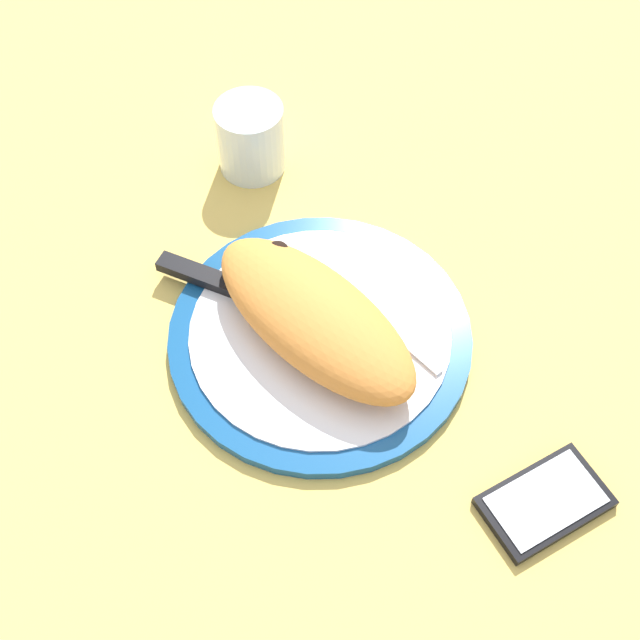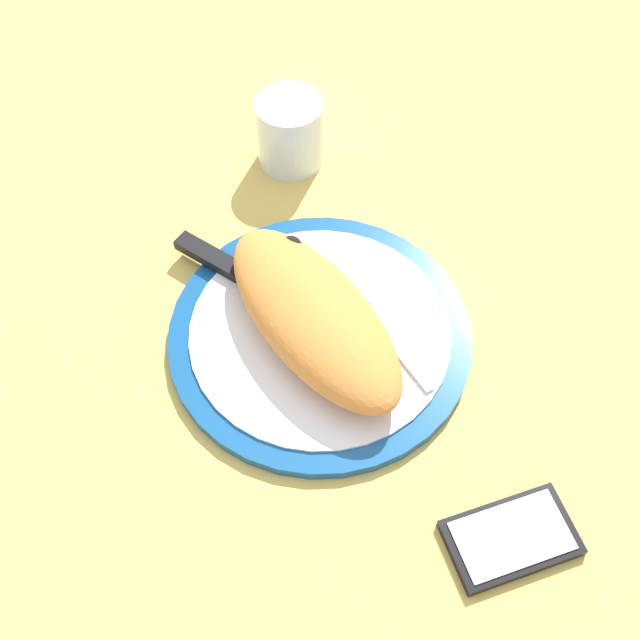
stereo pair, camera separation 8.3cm
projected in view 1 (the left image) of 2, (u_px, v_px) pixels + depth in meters
ground_plane at (320, 347)px, 86.82cm from camera, size 150.00×150.00×3.00cm
plate at (320, 335)px, 84.98cm from camera, size 30.94×30.94×1.52cm
calzone at (317, 320)px, 81.51cm from camera, size 27.17×16.76×5.87cm
fork at (372, 314)px, 85.22cm from camera, size 15.68×5.06×0.40cm
knife at (227, 285)px, 86.91cm from camera, size 19.42×15.11×1.20cm
smartphone at (545, 502)px, 75.12cm from camera, size 6.83×11.29×1.16cm
water_glass at (251, 141)px, 96.38cm from camera, size 7.86×7.86×8.53cm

